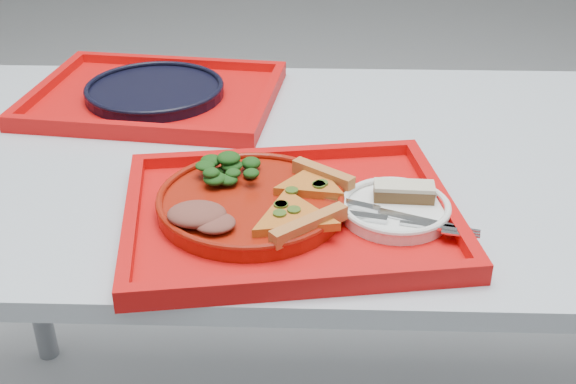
# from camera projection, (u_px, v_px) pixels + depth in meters

# --- Properties ---
(table) EXTENTS (1.60, 0.80, 0.75)m
(table) POSITION_uv_depth(u_px,v_px,m) (344.00, 193.00, 1.22)
(table) COLOR silver
(table) RESTS_ON ground
(tray_main) EXTENTS (0.50, 0.41, 0.01)m
(tray_main) POSITION_uv_depth(u_px,v_px,m) (290.00, 218.00, 1.00)
(tray_main) COLOR red
(tray_main) RESTS_ON table
(tray_far) EXTENTS (0.49, 0.40, 0.01)m
(tray_far) POSITION_uv_depth(u_px,v_px,m) (156.00, 99.00, 1.37)
(tray_far) COLOR red
(tray_far) RESTS_ON table
(dinner_plate) EXTENTS (0.26, 0.26, 0.02)m
(dinner_plate) POSITION_uv_depth(u_px,v_px,m) (251.00, 204.00, 1.01)
(dinner_plate) COLOR maroon
(dinner_plate) RESTS_ON tray_main
(side_plate) EXTENTS (0.15, 0.15, 0.01)m
(side_plate) POSITION_uv_depth(u_px,v_px,m) (395.00, 211.00, 0.99)
(side_plate) COLOR white
(side_plate) RESTS_ON tray_main
(navy_plate) EXTENTS (0.26, 0.26, 0.02)m
(navy_plate) POSITION_uv_depth(u_px,v_px,m) (155.00, 92.00, 1.37)
(navy_plate) COLOR black
(navy_plate) RESTS_ON tray_far
(pizza_slice_a) EXTENTS (0.17, 0.18, 0.02)m
(pizza_slice_a) POSITION_uv_depth(u_px,v_px,m) (293.00, 214.00, 0.95)
(pizza_slice_a) COLOR orange
(pizza_slice_a) RESTS_ON dinner_plate
(pizza_slice_b) EXTENTS (0.15, 0.15, 0.02)m
(pizza_slice_b) POSITION_uv_depth(u_px,v_px,m) (311.00, 182.00, 1.02)
(pizza_slice_b) COLOR orange
(pizza_slice_b) RESTS_ON dinner_plate
(salad_heap) EXTENTS (0.08, 0.07, 0.04)m
(salad_heap) POSITION_uv_depth(u_px,v_px,m) (229.00, 165.00, 1.04)
(salad_heap) COLOR black
(salad_heap) RESTS_ON dinner_plate
(meat_portion) EXTENTS (0.08, 0.06, 0.02)m
(meat_portion) POSITION_uv_depth(u_px,v_px,m) (197.00, 214.00, 0.94)
(meat_portion) COLOR brown
(meat_portion) RESTS_ON dinner_plate
(dessert_bar) EXTENTS (0.08, 0.04, 0.02)m
(dessert_bar) POSITION_uv_depth(u_px,v_px,m) (404.00, 191.00, 1.00)
(dessert_bar) COLOR #4F2F1A
(dessert_bar) RESTS_ON side_plate
(knife) EXTENTS (0.18, 0.09, 0.01)m
(knife) POSITION_uv_depth(u_px,v_px,m) (390.00, 213.00, 0.97)
(knife) COLOR silver
(knife) RESTS_ON side_plate
(fork) EXTENTS (0.19, 0.06, 0.01)m
(fork) POSITION_uv_depth(u_px,v_px,m) (398.00, 222.00, 0.95)
(fork) COLOR silver
(fork) RESTS_ON side_plate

